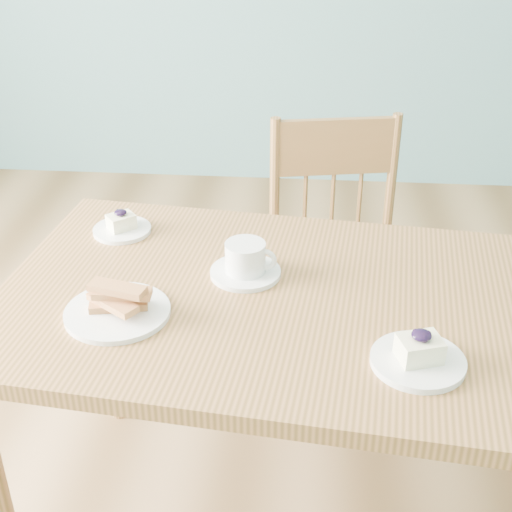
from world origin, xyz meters
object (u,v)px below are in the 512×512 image
Objects in this scene: dining_chair at (338,266)px; cheesecake_plate_far at (122,226)px; biscotti_plate at (117,306)px; cheesecake_plate_near at (419,356)px; coffee_cup at (246,262)px; dining_table at (307,326)px.

cheesecake_plate_far is at bearing -159.54° from dining_chair.
biscotti_plate is (-0.48, -0.70, 0.29)m from dining_chair.
cheesecake_plate_near is 0.81× the size of biscotti_plate.
dining_table is at bearing -22.38° from coffee_cup.
dining_chair is 4.96× the size of cheesecake_plate_near.
dining_chair is 6.09× the size of cheesecake_plate_far.
dining_table is 0.31m from cheesecake_plate_near.
dining_chair is at bearing 31.17° from cheesecake_plate_far.
cheesecake_plate_far is 0.91× the size of coffee_cup.
cheesecake_plate_near reaches higher than dining_table.
dining_table is 8.01× the size of cheesecake_plate_near.
cheesecake_plate_near is at bearing -30.58° from coffee_cup.
cheesecake_plate_near is 1.23× the size of cheesecake_plate_far.
dining_chair reaches higher than dining_table.
cheesecake_plate_near reaches higher than biscotti_plate.
coffee_cup reaches higher than biscotti_plate.
cheesecake_plate_near is (0.12, -0.82, 0.29)m from dining_chair.
cheesecake_plate_near is 0.46m from coffee_cup.
cheesecake_plate_far reaches higher than dining_table.
dining_chair is 5.52× the size of coffee_cup.
cheesecake_plate_far is 0.66× the size of biscotti_plate.
dining_table is 6.51× the size of biscotti_plate.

